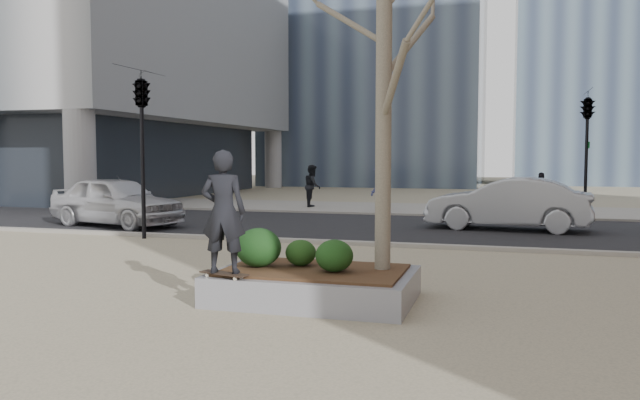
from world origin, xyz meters
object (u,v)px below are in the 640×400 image
(planter, at_px, (314,286))
(skateboard, at_px, (224,275))
(skateboarder, at_px, (223,212))
(police_car, at_px, (116,201))

(planter, height_order, skateboard, skateboard)
(skateboarder, bearing_deg, police_car, -58.03)
(planter, height_order, police_car, police_car)
(planter, distance_m, police_car, 11.93)
(skateboarder, relative_size, police_car, 0.38)
(police_car, bearing_deg, skateboarder, -124.02)
(skateboard, xyz_separation_m, police_car, (-7.83, 8.75, 0.32))
(skateboard, relative_size, police_car, 0.17)
(planter, relative_size, skateboard, 3.85)
(skateboard, bearing_deg, planter, 53.16)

